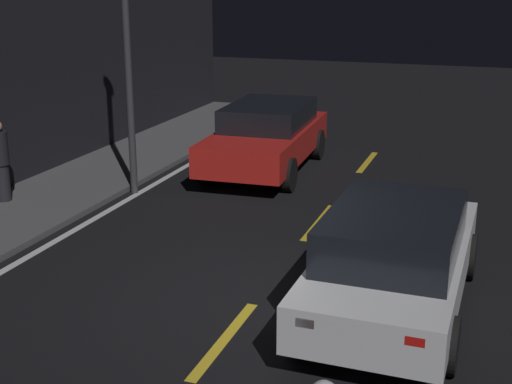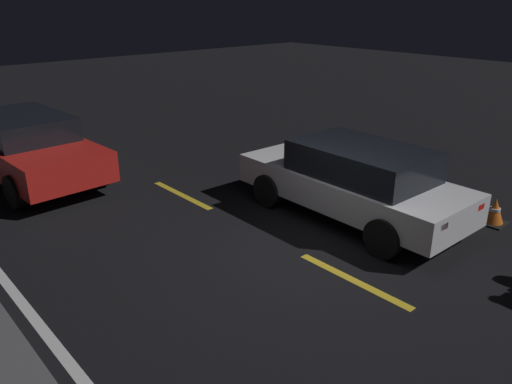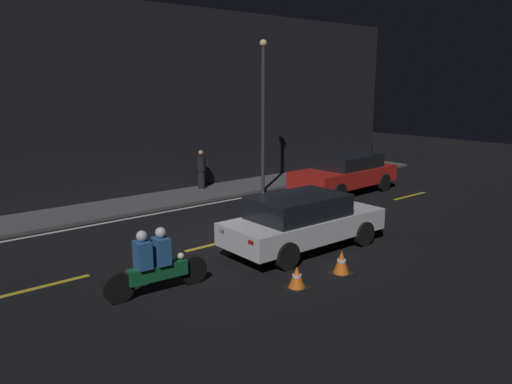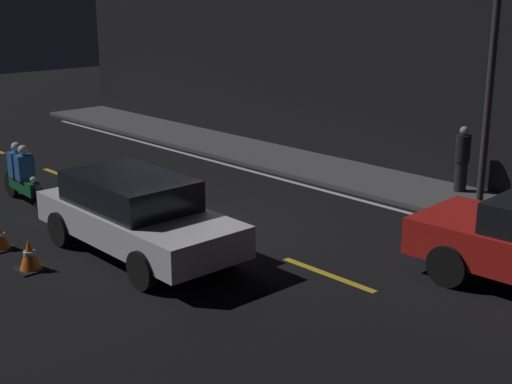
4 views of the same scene
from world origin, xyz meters
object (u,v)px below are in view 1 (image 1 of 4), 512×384
(taxi_red, at_px, (267,135))
(pedestrian, at_px, (0,161))
(sedan_white, at_px, (395,256))
(street_lamp, at_px, (126,28))

(taxi_red, relative_size, pedestrian, 3.05)
(sedan_white, height_order, street_lamp, street_lamp)
(sedan_white, height_order, taxi_red, taxi_red)
(sedan_white, height_order, pedestrian, pedestrian)
(taxi_red, relative_size, street_lamp, 0.81)
(sedan_white, distance_m, street_lamp, 7.18)
(pedestrian, bearing_deg, street_lamp, -50.70)
(pedestrian, height_order, street_lamp, street_lamp)
(pedestrian, bearing_deg, sedan_white, -104.84)
(taxi_red, distance_m, pedestrian, 5.63)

